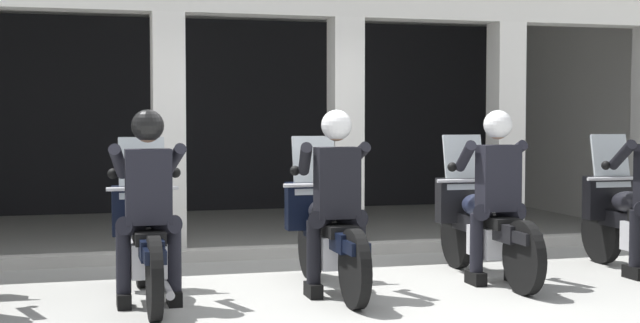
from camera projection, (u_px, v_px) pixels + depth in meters
name	position (u px, v px, depth m)	size (l,w,h in m)	color
ground_plane	(257.00, 241.00, 10.99)	(80.00, 80.00, 0.00)	#999993
station_building	(223.00, 76.00, 12.56)	(11.27, 5.19, 3.25)	black
kerb_strip	(269.00, 252.00, 9.67)	(10.77, 0.24, 0.12)	#B7B5AD
motorcycle_left	(146.00, 240.00, 7.46)	(0.62, 2.04, 1.35)	black
police_officer_left	(148.00, 190.00, 7.16)	(0.63, 0.61, 1.58)	black
motorcycle_center	(327.00, 233.00, 7.87)	(0.62, 2.04, 1.35)	black
police_officer_center	(336.00, 186.00, 7.58)	(0.63, 0.61, 1.58)	black
motorcycle_right	(483.00, 225.00, 8.44)	(0.62, 2.04, 1.35)	black
police_officer_right	(496.00, 181.00, 8.14)	(0.63, 0.61, 1.58)	black
motorcycle_far_right	(636.00, 222.00, 8.73)	(0.62, 2.04, 1.35)	black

